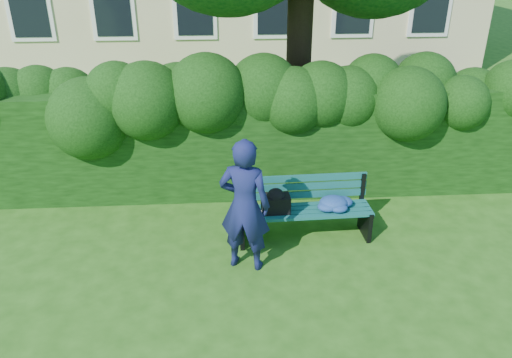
{
  "coord_description": "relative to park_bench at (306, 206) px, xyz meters",
  "views": [
    {
      "loc": [
        -0.42,
        -5.65,
        3.98
      ],
      "look_at": [
        0.0,
        0.6,
        0.95
      ],
      "focal_mm": 35.0,
      "sensor_mm": 36.0,
      "label": 1
    }
  ],
  "objects": [
    {
      "name": "man_reading",
      "position": [
        -0.91,
        -0.66,
        0.41
      ],
      "size": [
        0.76,
        0.61,
        1.82
      ],
      "primitive_type": "imported",
      "rotation": [
        0.0,
        0.0,
        2.85
      ],
      "color": "#161B4F",
      "rests_on": "ground"
    },
    {
      "name": "hedge",
      "position": [
        -0.72,
        1.63,
        0.4
      ],
      "size": [
        10.0,
        1.0,
        1.8
      ],
      "color": "black",
      "rests_on": "ground"
    },
    {
      "name": "park_bench",
      "position": [
        0.0,
        0.0,
        0.0
      ],
      "size": [
        1.95,
        0.63,
        0.89
      ],
      "rotation": [
        0.0,
        0.0,
        0.04
      ],
      "color": "#115556",
      "rests_on": "ground"
    },
    {
      "name": "ground",
      "position": [
        -0.72,
        -0.57,
        -0.5
      ],
      "size": [
        80.0,
        80.0,
        0.0
      ],
      "primitive_type": "plane",
      "color": "#255514",
      "rests_on": "ground"
    }
  ]
}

